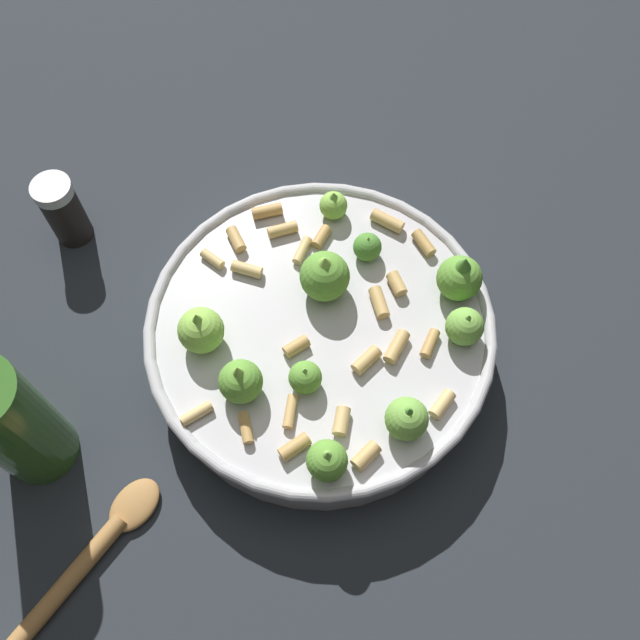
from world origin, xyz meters
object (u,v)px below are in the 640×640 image
(pepper_shaker, at_px, (63,211))
(wooden_spoon, at_px, (72,577))
(olive_oil_bottle, at_px, (9,421))
(cooking_pan, at_px, (321,335))

(pepper_shaker, xyz_separation_m, wooden_spoon, (-0.17, 0.31, -0.03))
(olive_oil_bottle, bearing_deg, pepper_shaker, -67.85)
(wooden_spoon, bearing_deg, olive_oil_bottle, -47.31)
(cooking_pan, distance_m, olive_oil_bottle, 0.28)
(cooking_pan, height_order, olive_oil_bottle, olive_oil_bottle)
(cooking_pan, distance_m, wooden_spoon, 0.30)
(pepper_shaker, height_order, olive_oil_bottle, olive_oil_bottle)
(olive_oil_bottle, xyz_separation_m, wooden_spoon, (-0.08, 0.09, -0.07))
(cooking_pan, bearing_deg, wooden_spoon, 65.28)
(olive_oil_bottle, relative_size, wooden_spoon, 0.88)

